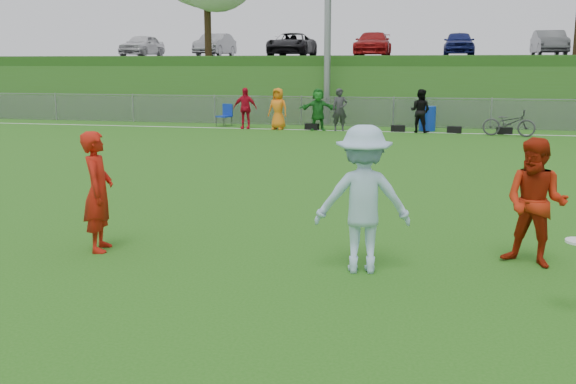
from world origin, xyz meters
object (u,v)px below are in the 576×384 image
(recycling_bin, at_px, (427,119))
(bicycle, at_px, (509,123))
(player_red_left, at_px, (98,192))
(player_red_center, at_px, (536,203))
(player_blue, at_px, (363,199))

(recycling_bin, height_order, bicycle, bicycle)
(player_red_left, distance_m, player_red_center, 6.06)
(player_red_center, bearing_deg, player_blue, -136.21)
(player_red_center, relative_size, player_blue, 0.90)
(player_blue, height_order, bicycle, player_blue)
(player_red_center, relative_size, bicycle, 0.90)
(player_red_left, relative_size, recycling_bin, 1.77)
(player_blue, relative_size, bicycle, 1.01)
(player_red_left, height_order, player_blue, player_blue)
(player_red_center, height_order, recycling_bin, player_red_center)
(player_red_left, distance_m, bicycle, 18.53)
(player_blue, distance_m, bicycle, 17.47)
(player_red_left, height_order, player_red_center, player_red_left)
(player_blue, bearing_deg, bicycle, -111.94)
(player_blue, relative_size, recycling_bin, 1.94)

